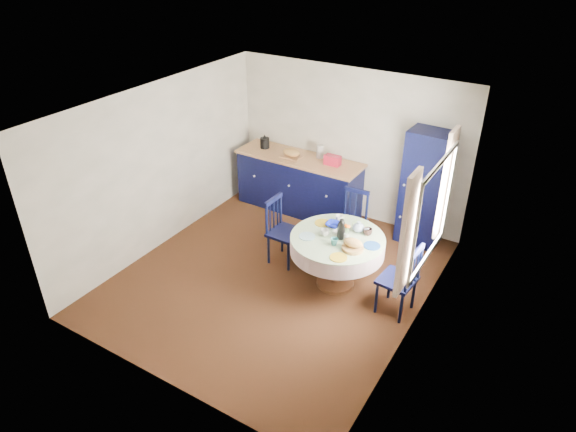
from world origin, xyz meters
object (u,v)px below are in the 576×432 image
object	(u,v)px
cobalt_bowl	(334,225)
mug_a	(325,233)
chair_left	(283,230)
chair_right	(401,279)
kitchen_counter	(299,183)
mug_d	(339,219)
mug_b	(334,242)
dining_table	(338,245)
mug_c	(368,232)
pantry_cabinet	(424,189)
chair_far	(351,221)

from	to	relation	value
cobalt_bowl	mug_a	bearing A→B (deg)	-89.80
chair_left	chair_right	bearing A→B (deg)	-95.94
kitchen_counter	mug_d	size ratio (longest dim) A/B	20.03
mug_b	dining_table	bearing A→B (deg)	98.78
kitchen_counter	mug_d	xyz separation A→B (m)	(1.36, -1.23, 0.32)
dining_table	mug_d	distance (m)	0.44
mug_a	mug_c	xyz separation A→B (m)	(0.48, 0.31, 0.00)
dining_table	chair_left	world-z (taller)	dining_table
mug_c	mug_d	bearing A→B (deg)	167.40
kitchen_counter	pantry_cabinet	bearing A→B (deg)	3.19
pantry_cabinet	mug_a	size ratio (longest dim) A/B	15.51
chair_right	chair_left	bearing A→B (deg)	-91.29
cobalt_bowl	kitchen_counter	bearing A→B (deg)	134.51
mug_a	mug_b	distance (m)	0.25
chair_right	cobalt_bowl	bearing A→B (deg)	-100.67
chair_right	chair_far	bearing A→B (deg)	-125.97
kitchen_counter	chair_right	world-z (taller)	kitchen_counter
chair_left	kitchen_counter	bearing A→B (deg)	22.62
pantry_cabinet	cobalt_bowl	distance (m)	1.67
dining_table	chair_right	size ratio (longest dim) A/B	1.26
chair_far	chair_right	size ratio (longest dim) A/B	0.96
dining_table	cobalt_bowl	distance (m)	0.32
chair_right	pantry_cabinet	bearing A→B (deg)	-163.64
mug_b	mug_d	bearing A→B (deg)	110.03
dining_table	mug_a	size ratio (longest dim) A/B	10.78
pantry_cabinet	mug_d	distance (m)	1.54
kitchen_counter	mug_c	world-z (taller)	kitchen_counter
pantry_cabinet	dining_table	xyz separation A→B (m)	(-0.59, -1.70, -0.27)
kitchen_counter	chair_right	size ratio (longest dim) A/B	2.19
dining_table	chair_left	xyz separation A→B (m)	(-0.95, 0.12, -0.13)
pantry_cabinet	chair_right	bearing A→B (deg)	-76.43
chair_right	mug_c	distance (m)	0.80
kitchen_counter	dining_table	size ratio (longest dim) A/B	1.74
kitchen_counter	dining_table	xyz separation A→B (m)	(1.54, -1.60, 0.14)
chair_right	mug_d	world-z (taller)	chair_right
mug_a	mug_b	world-z (taller)	mug_b
chair_right	mug_a	size ratio (longest dim) A/B	8.57
mug_d	cobalt_bowl	world-z (taller)	mug_d
mug_a	cobalt_bowl	world-z (taller)	mug_a
chair_far	chair_right	bearing A→B (deg)	-44.09
kitchen_counter	chair_far	distance (m)	1.48
cobalt_bowl	chair_far	bearing A→B (deg)	93.51
mug_b	mug_d	size ratio (longest dim) A/B	0.93
pantry_cabinet	mug_b	xyz separation A→B (m)	(-0.56, -1.89, -0.10)
chair_left	mug_b	world-z (taller)	chair_left
chair_left	chair_right	xyz separation A→B (m)	(1.89, -0.23, -0.00)
chair_right	mug_c	size ratio (longest dim) A/B	8.17
mug_c	mug_b	bearing A→B (deg)	-121.14
mug_a	cobalt_bowl	size ratio (longest dim) A/B	0.54
kitchen_counter	cobalt_bowl	bearing A→B (deg)	-44.98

